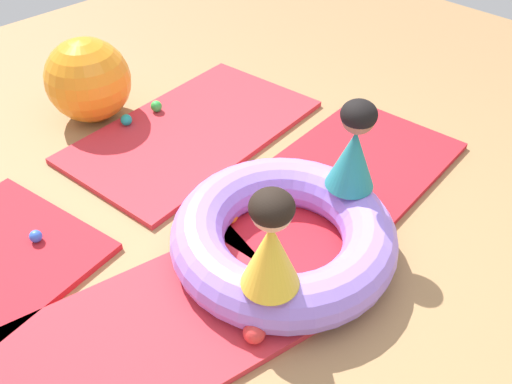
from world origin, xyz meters
The scene contains 13 objects.
ground_plane centered at (0.00, 0.00, 0.00)m, with size 8.00×8.00×0.00m, color #9E7549.
gym_mat_near_right centered at (-0.77, 0.16, 0.02)m, with size 1.49×0.81×0.04m, color red.
gym_mat_front centered at (0.53, 1.30, 0.02)m, with size 1.71×1.00×0.04m, color red.
gym_mat_far_left centered at (0.81, 0.23, 0.02)m, with size 1.72×0.90×0.04m, color red.
inflatable_cushion centered at (0.11, 0.07, 0.14)m, with size 1.17×1.17×0.28m, color #9975EA.
child_in_yellow centered at (-0.25, -0.18, 0.53)m, with size 0.37×0.37×0.51m.
child_in_teal centered at (0.55, -0.01, 0.53)m, with size 0.35×0.35×0.51m.
play_ball_red centered at (-0.39, -0.22, 0.09)m, with size 0.10×0.10×0.10m, color red.
play_ball_orange centered at (0.06, 0.42, 0.09)m, with size 0.10×0.10×0.10m, color orange.
play_ball_green centered at (0.49, 1.66, 0.08)m, with size 0.08×0.08×0.08m, color green.
play_ball_blue centered at (-0.77, 1.05, 0.07)m, with size 0.07×0.07×0.07m, color blue.
play_ball_teal centered at (0.23, 1.66, 0.08)m, with size 0.08×0.08×0.08m, color teal.
exercise_ball_large centered at (0.17, 1.97, 0.29)m, with size 0.59×0.59×0.59m, color orange.
Camera 1 is at (-1.40, -1.24, 2.12)m, focal length 37.93 mm.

